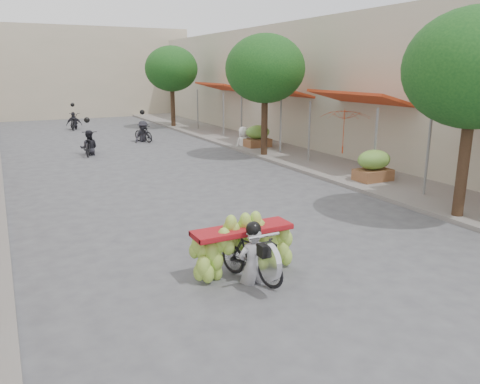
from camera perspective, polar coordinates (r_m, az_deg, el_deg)
name	(u,v)px	position (r m, az deg, el deg)	size (l,w,h in m)	color
ground	(436,358)	(7.21, 22.79, -18.20)	(120.00, 120.00, 0.00)	#535458
sidewalk_right	(282,150)	(22.48, 5.20, 5.17)	(4.00, 60.00, 0.12)	gray
shophouse_row_right	(381,86)	(24.47, 16.84, 12.32)	(9.77, 40.00, 6.00)	#B8AF98
far_building	(60,73)	(41.99, -21.10, 13.43)	(20.00, 6.00, 7.00)	#BBAD94
street_tree_near	(475,69)	(12.85, 26.74, 13.24)	(3.40, 3.40, 5.25)	#3A2719
street_tree_mid	(265,69)	(20.48, 3.08, 14.75)	(3.40, 3.40, 5.25)	#3A2719
street_tree_far	(172,69)	(31.44, -8.35, 14.62)	(3.40, 3.40, 5.25)	#3A2719
produce_crate_mid	(374,163)	(16.41, 15.99, 3.41)	(1.20, 0.88, 1.16)	brown
produce_crate_far	(258,134)	(22.82, 2.18, 7.02)	(1.20, 0.88, 1.16)	brown
banana_motorbike	(247,244)	(8.66, 0.90, -6.37)	(2.20, 1.78, 1.93)	black
market_umbrella	(346,108)	(17.39, 12.76, 9.92)	(1.92, 1.92, 1.65)	#B53C18
pedestrian	(244,127)	(23.13, 0.47, 7.99)	(0.94, 0.58, 1.87)	white
bg_motorbike_a	(88,139)	(22.27, -17.99, 6.16)	(1.15, 1.90, 1.95)	black
bg_motorbike_b	(143,126)	(25.60, -11.76, 7.93)	(1.18, 1.61, 1.95)	black
bg_motorbike_c	(74,118)	(32.15, -19.62, 8.55)	(1.13, 1.90, 1.95)	black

